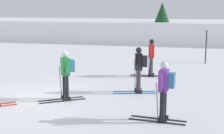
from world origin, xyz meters
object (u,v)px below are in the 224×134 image
at_px(skier_green, 66,73).
at_px(trail_marker_pole, 206,47).
at_px(conifer_far_left, 162,19).
at_px(skier_red, 151,57).
at_px(skier_black, 139,67).
at_px(skier_purple, 164,88).

xyz_separation_m(skier_green, trail_marker_pole, (4.91, 8.78, -0.02)).
bearing_deg(conifer_far_left, trail_marker_pole, -70.81).
bearing_deg(conifer_far_left, skier_green, -94.98).
height_order(skier_red, skier_green, same).
xyz_separation_m(skier_black, skier_green, (-2.28, -1.54, -0.00)).
relative_size(skier_black, skier_purple, 1.00).
distance_m(trail_marker_pole, conifer_far_left, 10.13).
xyz_separation_m(skier_red, skier_purple, (1.08, -6.03, 0.04)).
height_order(skier_purple, conifer_far_left, conifer_far_left).
bearing_deg(conifer_far_left, skier_red, -86.82).
height_order(skier_black, trail_marker_pole, trail_marker_pole).
bearing_deg(skier_green, conifer_far_left, 85.02).
distance_m(skier_purple, conifer_far_left, 19.84).
bearing_deg(skier_red, skier_purple, -79.81).
distance_m(skier_black, conifer_far_left, 16.80).
relative_size(trail_marker_pole, conifer_far_left, 0.54).
bearing_deg(skier_purple, trail_marker_pole, 81.83).
height_order(skier_red, skier_purple, same).
height_order(skier_black, skier_red, same).
distance_m(skier_red, skier_purple, 6.13).
height_order(trail_marker_pole, conifer_far_left, conifer_far_left).
relative_size(skier_red, conifer_far_left, 0.50).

